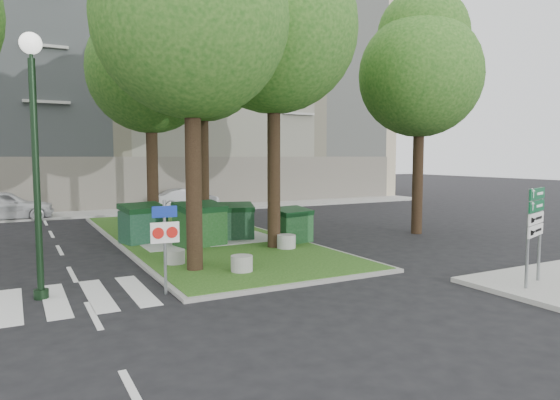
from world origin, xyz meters
TOP-DOWN VIEW (x-y plane):
  - ground at (0.00, 0.00)m, footprint 120.00×120.00m
  - median_island at (0.50, 8.00)m, footprint 6.00×16.00m
  - median_kerb at (0.50, 8.00)m, footprint 6.30×16.30m
  - building_sidewalk at (0.00, 18.50)m, footprint 42.00×3.00m
  - zebra_crossing at (-3.75, 1.50)m, footprint 5.00×3.00m
  - apartment_building at (0.00, 26.00)m, footprint 41.00×12.00m
  - tree_median_near_left at (-1.41, 2.56)m, footprint 5.20×5.20m
  - tree_median_near_right at (2.09, 4.56)m, footprint 5.60×5.60m
  - tree_median_mid at (-0.91, 9.06)m, footprint 4.80×4.80m
  - tree_median_far at (2.29, 12.06)m, footprint 5.80×5.80m
  - tree_street_right at (9.09, 5.06)m, footprint 5.00×5.00m
  - dumpster_a at (-1.73, 7.59)m, footprint 1.74×1.40m
  - dumpster_b at (-0.13, 6.01)m, footprint 1.84×1.46m
  - dumpster_c at (1.47, 6.77)m, footprint 1.67×1.36m
  - dumpster_d at (3.00, 5.03)m, footprint 1.56×1.25m
  - bollard_left at (-1.76, 3.48)m, footprint 0.55×0.55m
  - bollard_right at (2.27, 4.10)m, footprint 0.63×0.63m
  - bollard_mid at (-0.46, 1.68)m, footprint 0.59×0.59m
  - litter_bin at (2.87, 8.95)m, footprint 0.36×0.36m
  - street_lamp at (-5.36, 1.81)m, footprint 0.47×0.47m
  - traffic_sign_pole at (-2.77, 0.83)m, footprint 0.66×0.08m
  - directional_sign at (5.21, -2.93)m, footprint 1.11×0.43m
  - car_white at (-6.27, 17.77)m, footprint 4.63×2.00m
  - car_silver at (3.50, 18.87)m, footprint 3.90×1.47m

SIDE VIEW (x-z plane):
  - ground at x=0.00m, z-range 0.00..0.00m
  - zebra_crossing at x=-3.75m, z-range 0.00..0.01m
  - median_kerb at x=0.50m, z-range 0.00..0.10m
  - median_island at x=0.50m, z-range 0.00..0.12m
  - building_sidewalk at x=0.00m, z-range 0.00..0.12m
  - bollard_left at x=-1.76m, z-range 0.12..0.51m
  - bollard_mid at x=-0.46m, z-range 0.12..0.54m
  - bollard_right at x=2.27m, z-range 0.12..0.57m
  - litter_bin at x=2.87m, z-range 0.12..0.74m
  - car_silver at x=3.50m, z-range 0.00..1.27m
  - dumpster_d at x=3.00m, z-range 0.09..1.37m
  - dumpster_c at x=1.47m, z-range 0.09..1.45m
  - car_white at x=-6.27m, z-range 0.00..1.56m
  - dumpster_a at x=-1.73m, z-range 0.09..1.51m
  - dumpster_b at x=-0.13m, z-range 0.09..1.62m
  - traffic_sign_pole at x=-2.77m, z-range 0.31..2.53m
  - directional_sign at x=5.21m, z-range 0.50..2.85m
  - street_lamp at x=-5.36m, z-range 0.76..6.66m
  - tree_median_mid at x=-0.91m, z-range 1.98..11.97m
  - tree_street_right at x=9.09m, z-range 1.95..12.02m
  - tree_median_near_left at x=-1.41m, z-range 2.05..12.58m
  - tree_median_near_right at x=2.09m, z-range 2.26..13.72m
  - apartment_building at x=0.00m, z-range 0.00..16.00m
  - tree_median_far at x=2.29m, z-range 2.36..14.28m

